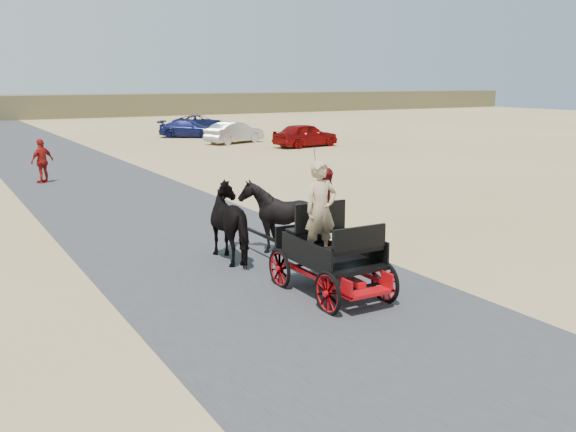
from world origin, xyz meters
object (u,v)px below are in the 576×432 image
horse_left (235,223)px  horse_right (279,217)px  pedestrian (42,161)px  car_b (234,133)px  carriage (330,275)px  car_d (200,122)px  car_a (305,135)px  car_c (189,129)px

horse_left → horse_right: 1.10m
horse_right → pedestrian: 13.94m
car_b → pedestrian: bearing=109.5°
carriage → pedestrian: pedestrian is taller
pedestrian → car_b: pedestrian is taller
horse_left → car_d: horse_left is taller
horse_right → car_b: size_ratio=0.42×
car_b → car_d: 11.78m
car_a → car_c: car_a is taller
horse_right → car_a: horse_right is taller
pedestrian → car_c: (12.34, 16.28, -0.26)m
horse_left → car_d: 38.62m
car_a → carriage: bearing=141.5°
pedestrian → car_b: (13.31, 10.89, -0.19)m
horse_left → car_b: (11.47, 24.52, -0.18)m
carriage → car_b: (10.92, 27.52, 0.31)m
horse_right → car_a: (13.14, 20.39, -0.14)m
car_a → car_c: 10.23m
car_a → car_c: bearing=13.3°
car_d → horse_right: bearing=158.0°
car_b → car_d: car_b is taller
car_d → car_b: bearing=165.9°
car_a → car_c: size_ratio=1.00×
horse_left → pedestrian: size_ratio=1.16×
horse_left → horse_right: (1.10, 0.00, 0.00)m
car_b → horse_left: bearing=135.2°
pedestrian → car_c: pedestrian is taller
car_d → car_a: bearing=178.9°
carriage → horse_right: bearing=79.6°
car_c → car_d: size_ratio=0.98×
pedestrian → car_a: 17.45m
carriage → pedestrian: size_ratio=1.39×
carriage → car_d: (13.26, 39.07, 0.23)m
horse_left → car_b: 27.07m
horse_right → pedestrian: size_ratio=0.98×
car_c → car_a: bearing=-124.1°
car_b → car_d: size_ratio=0.96×
horse_left → car_d: size_ratio=0.47×
carriage → horse_left: size_ratio=1.20×
carriage → pedestrian: bearing=98.2°
horse_left → car_a: (14.24, 20.39, -0.14)m
car_a → car_b: 4.97m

